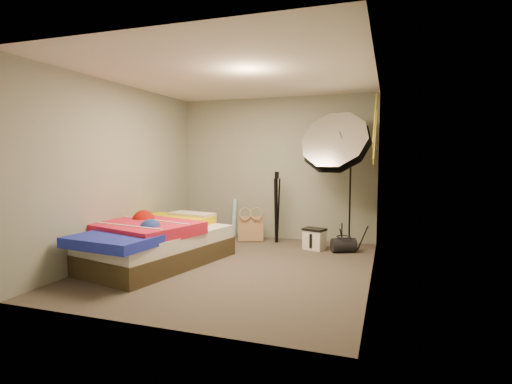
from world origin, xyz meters
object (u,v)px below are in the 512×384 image
at_px(tote_bag, 251,229).
at_px(duffel_bag, 343,245).
at_px(camera_tripod, 277,202).
at_px(photo_umbrella, 337,145).
at_px(bed, 151,242).
at_px(wrapping_roll, 234,218).
at_px(camera_case, 314,240).

distance_m(tote_bag, duffel_bag, 1.66).
bearing_deg(tote_bag, duffel_bag, -32.95).
xyz_separation_m(tote_bag, camera_tripod, (0.46, 0.03, 0.48)).
relative_size(tote_bag, photo_umbrella, 0.19).
bearing_deg(duffel_bag, bed, -174.28).
xyz_separation_m(wrapping_roll, camera_case, (1.59, -0.59, -0.19)).
xyz_separation_m(wrapping_roll, photo_umbrella, (1.90, -0.50, 1.29)).
relative_size(tote_bag, camera_tripod, 0.36).
relative_size(camera_case, bed, 0.13).
relative_size(wrapping_roll, camera_case, 2.21).
bearing_deg(wrapping_roll, camera_case, -20.29).
bearing_deg(camera_case, wrapping_roll, 178.02).
height_order(bed, camera_tripod, camera_tripod).
bearing_deg(bed, duffel_bag, 31.03).
bearing_deg(camera_tripod, bed, -124.89).
distance_m(duffel_bag, camera_tripod, 1.35).
distance_m(camera_case, bed, 2.50).
relative_size(camera_case, camera_tripod, 0.26).
height_order(wrapping_roll, camera_case, wrapping_roll).
bearing_deg(photo_umbrella, camera_tripod, 167.69).
distance_m(tote_bag, wrapping_roll, 0.54).
xyz_separation_m(duffel_bag, photo_umbrella, (-0.15, 0.14, 1.53)).
xyz_separation_m(wrapping_roll, camera_tripod, (0.89, -0.27, 0.35)).
xyz_separation_m(bed, camera_tripod, (1.27, 1.83, 0.40)).
bearing_deg(camera_tripod, tote_bag, -176.34).
bearing_deg(duffel_bag, wrapping_roll, 137.54).
bearing_deg(camera_tripod, camera_case, -23.95).
bearing_deg(bed, tote_bag, 65.57).
height_order(tote_bag, camera_case, tote_bag).
height_order(tote_bag, wrapping_roll, wrapping_roll).
height_order(tote_bag, duffel_bag, tote_bag).
distance_m(wrapping_roll, camera_case, 1.71).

